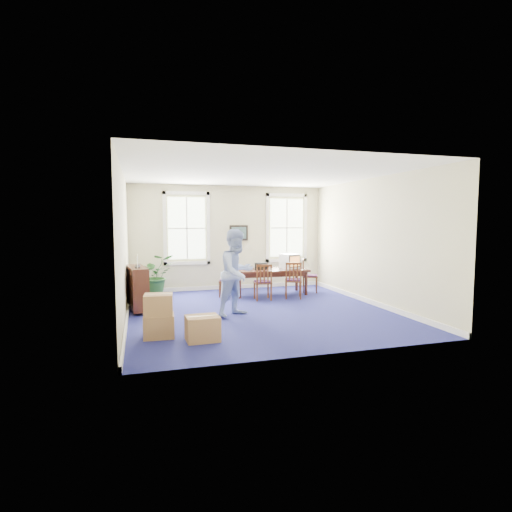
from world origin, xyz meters
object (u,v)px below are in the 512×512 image
object	(u,v)px
crt_tv	(290,261)
credenza	(137,290)
conference_table	(270,282)
cardboard_boxes	(170,313)
man	(237,273)
potted_plant	(155,275)
chair_near_left	(263,282)

from	to	relation	value
crt_tv	credenza	distance (m)	4.48
conference_table	cardboard_boxes	xyz separation A→B (m)	(-3.08, -3.43, 0.05)
man	credenza	size ratio (longest dim) A/B	1.54
man	potted_plant	world-z (taller)	man
man	potted_plant	distance (m)	3.41
potted_plant	cardboard_boxes	world-z (taller)	potted_plant
credenza	potted_plant	world-z (taller)	potted_plant
chair_near_left	potted_plant	size ratio (longest dim) A/B	0.83
credenza	potted_plant	xyz separation A→B (m)	(0.46, 1.77, 0.10)
chair_near_left	potted_plant	distance (m)	3.10
man	credenza	distance (m)	2.49
crt_tv	chair_near_left	bearing A→B (deg)	-163.65
conference_table	chair_near_left	distance (m)	0.86
cardboard_boxes	conference_table	bearing A→B (deg)	48.06
chair_near_left	credenza	bearing A→B (deg)	12.42
chair_near_left	credenza	size ratio (longest dim) A/B	0.78
potted_plant	conference_table	bearing A→B (deg)	-11.64
chair_near_left	cardboard_boxes	distance (m)	3.77
chair_near_left	crt_tv	bearing A→B (deg)	-138.29
crt_tv	cardboard_boxes	bearing A→B (deg)	-156.58
crt_tv	potted_plant	xyz separation A→B (m)	(-3.84, 0.61, -0.35)
credenza	man	bearing A→B (deg)	-36.70
potted_plant	cardboard_boxes	size ratio (longest dim) A/B	0.81
potted_plant	man	bearing A→B (deg)	-60.16
man	potted_plant	xyz separation A→B (m)	(-1.68, 2.94, -0.38)
conference_table	man	bearing A→B (deg)	-121.87
potted_plant	cardboard_boxes	bearing A→B (deg)	-88.26
crt_tv	credenza	size ratio (longest dim) A/B	0.40
chair_near_left	man	size ratio (longest dim) A/B	0.51
conference_table	credenza	world-z (taller)	credenza
chair_near_left	man	xyz separation A→B (m)	(-1.08, -1.54, 0.48)
potted_plant	cardboard_boxes	xyz separation A→B (m)	(0.12, -4.09, -0.17)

